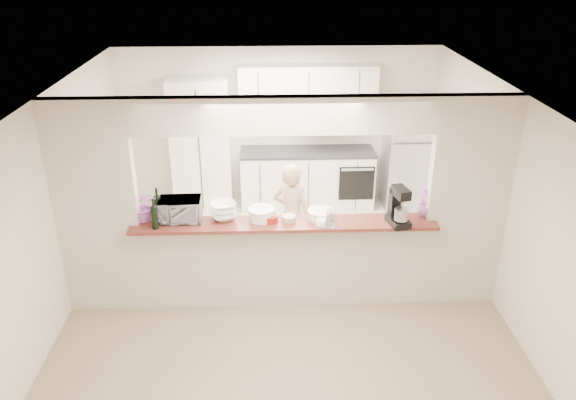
{
  "coord_description": "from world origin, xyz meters",
  "views": [
    {
      "loc": [
        -0.16,
        -5.6,
        3.92
      ],
      "look_at": [
        0.06,
        0.3,
        1.2
      ],
      "focal_mm": 35.0,
      "sensor_mm": 36.0,
      "label": 1
    }
  ],
  "objects_px": {
    "person": "(292,217)",
    "refrigerator": "(409,156)",
    "stand_mixer": "(399,208)",
    "toaster_oven": "(180,210)"
  },
  "relations": [
    {
      "from": "toaster_oven",
      "to": "refrigerator",
      "type": "bearing_deg",
      "value": 37.04
    },
    {
      "from": "refrigerator",
      "to": "stand_mixer",
      "type": "xyz_separation_m",
      "value": [
        -0.8,
        -2.79,
        0.44
      ]
    },
    {
      "from": "stand_mixer",
      "to": "person",
      "type": "distance_m",
      "value": 1.57
    },
    {
      "from": "refrigerator",
      "to": "stand_mixer",
      "type": "bearing_deg",
      "value": -106.09
    },
    {
      "from": "toaster_oven",
      "to": "stand_mixer",
      "type": "height_order",
      "value": "stand_mixer"
    },
    {
      "from": "person",
      "to": "stand_mixer",
      "type": "bearing_deg",
      "value": 169.82
    },
    {
      "from": "person",
      "to": "refrigerator",
      "type": "bearing_deg",
      "value": -106.51
    },
    {
      "from": "refrigerator",
      "to": "person",
      "type": "xyz_separation_m",
      "value": [
        -1.93,
        -1.85,
        -0.12
      ]
    },
    {
      "from": "refrigerator",
      "to": "stand_mixer",
      "type": "height_order",
      "value": "refrigerator"
    },
    {
      "from": "stand_mixer",
      "to": "refrigerator",
      "type": "bearing_deg",
      "value": 73.91
    }
  ]
}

